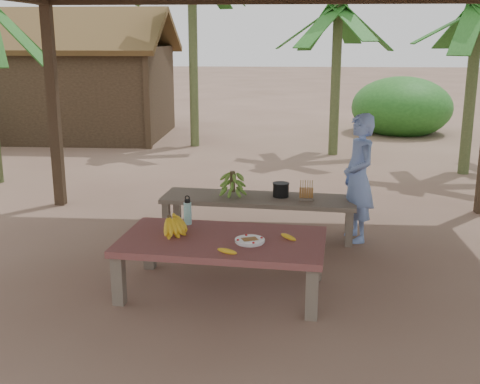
# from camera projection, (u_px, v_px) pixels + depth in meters

# --- Properties ---
(ground) EXTENTS (80.00, 80.00, 0.00)m
(ground) POSITION_uv_depth(u_px,v_px,m) (258.00, 274.00, 5.81)
(ground) COLOR brown
(ground) RESTS_ON ground
(work_table) EXTENTS (1.89, 1.17, 0.50)m
(work_table) POSITION_uv_depth(u_px,v_px,m) (222.00, 245.00, 5.33)
(work_table) COLOR brown
(work_table) RESTS_ON ground
(bench) EXTENTS (2.25, 0.81, 0.45)m
(bench) POSITION_uv_depth(u_px,v_px,m) (258.00, 202.00, 6.87)
(bench) COLOR brown
(bench) RESTS_ON ground
(ripe_banana_bunch) EXTENTS (0.38, 0.35, 0.19)m
(ripe_banana_bunch) POSITION_uv_depth(u_px,v_px,m) (169.00, 224.00, 5.41)
(ripe_banana_bunch) COLOR yellow
(ripe_banana_bunch) RESTS_ON work_table
(plate) EXTENTS (0.26, 0.26, 0.04)m
(plate) POSITION_uv_depth(u_px,v_px,m) (250.00, 241.00, 5.20)
(plate) COLOR white
(plate) RESTS_ON work_table
(loose_banana_front) EXTENTS (0.17, 0.09, 0.04)m
(loose_banana_front) POSITION_uv_depth(u_px,v_px,m) (227.00, 251.00, 4.93)
(loose_banana_front) COLOR yellow
(loose_banana_front) RESTS_ON work_table
(loose_banana_side) EXTENTS (0.15, 0.14, 0.04)m
(loose_banana_side) POSITION_uv_depth(u_px,v_px,m) (288.00, 237.00, 5.28)
(loose_banana_side) COLOR yellow
(loose_banana_side) RESTS_ON work_table
(water_flask) EXTENTS (0.07, 0.07, 0.28)m
(water_flask) POSITION_uv_depth(u_px,v_px,m) (188.00, 212.00, 5.69)
(water_flask) COLOR #3BB9AD
(water_flask) RESTS_ON work_table
(green_banana_stalk) EXTENTS (0.29, 0.29, 0.31)m
(green_banana_stalk) POSITION_uv_depth(u_px,v_px,m) (233.00, 183.00, 6.87)
(green_banana_stalk) COLOR #598C2D
(green_banana_stalk) RESTS_ON bench
(cooking_pot) EXTENTS (0.18, 0.18, 0.15)m
(cooking_pot) POSITION_uv_depth(u_px,v_px,m) (281.00, 190.00, 6.87)
(cooking_pot) COLOR black
(cooking_pot) RESTS_ON bench
(skewer_rack) EXTENTS (0.19, 0.10, 0.24)m
(skewer_rack) POSITION_uv_depth(u_px,v_px,m) (306.00, 190.00, 6.69)
(skewer_rack) COLOR #A57F47
(skewer_rack) RESTS_ON bench
(woman) EXTENTS (0.46, 0.59, 1.43)m
(woman) POSITION_uv_depth(u_px,v_px,m) (359.00, 178.00, 6.63)
(woman) COLOR #7491DC
(woman) RESTS_ON ground
(hut) EXTENTS (4.40, 3.43, 2.85)m
(hut) POSITION_uv_depth(u_px,v_px,m) (74.00, 87.00, 13.57)
(hut) COLOR black
(hut) RESTS_ON ground
(banana_plant_ne) EXTENTS (1.80, 1.80, 2.90)m
(banana_plant_ne) POSITION_uv_depth(u_px,v_px,m) (477.00, 24.00, 9.45)
(banana_plant_ne) COLOR #596638
(banana_plant_ne) RESTS_ON ground
(banana_plant_n) EXTENTS (1.80, 1.80, 2.99)m
(banana_plant_n) POSITION_uv_depth(u_px,v_px,m) (338.00, 20.00, 11.04)
(banana_plant_n) COLOR #596638
(banana_plant_n) RESTS_ON ground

